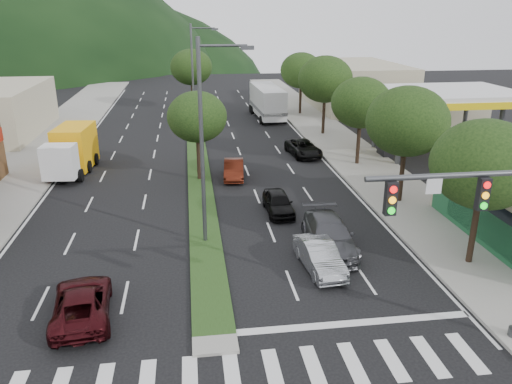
{
  "coord_description": "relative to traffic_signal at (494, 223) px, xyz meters",
  "views": [
    {
      "loc": [
        -0.55,
        -15.09,
        11.04
      ],
      "look_at": [
        2.81,
        9.6,
        1.99
      ],
      "focal_mm": 35.0,
      "sensor_mm": 36.0,
      "label": 1
    }
  ],
  "objects": [
    {
      "name": "motorhome",
      "position": [
        -1.04,
        40.06,
        -2.83
      ],
      "size": [
        3.07,
        8.96,
        3.4
      ],
      "rotation": [
        0.0,
        0.0,
        0.03
      ],
      "color": "silver",
      "rests_on": "ground"
    },
    {
      "name": "tree_med_far",
      "position": [
        -9.03,
        45.54,
        0.36
      ],
      "size": [
        4.8,
        4.8,
        6.94
      ],
      "color": "black",
      "rests_on": "median"
    },
    {
      "name": "tree_r_b",
      "position": [
        2.97,
        13.54,
        0.39
      ],
      "size": [
        4.8,
        4.8,
        6.94
      ],
      "color": "black",
      "rests_on": "sidewalk_right"
    },
    {
      "name": "tree_r_a",
      "position": [
        2.97,
        5.54,
        0.17
      ],
      "size": [
        4.6,
        4.6,
        6.63
      ],
      "color": "black",
      "rests_on": "sidewalk_right"
    },
    {
      "name": "car_queue_b",
      "position": [
        -3.05,
        7.91,
        -3.88
      ],
      "size": [
        2.42,
        5.37,
        1.53
      ],
      "primitive_type": "imported",
      "rotation": [
        0.0,
        0.0,
        -0.05
      ],
      "color": "#444549",
      "rests_on": "ground"
    },
    {
      "name": "ground",
      "position": [
        -9.03,
        1.54,
        -4.65
      ],
      "size": [
        160.0,
        160.0,
        0.0
      ],
      "primitive_type": "plane",
      "color": "black",
      "rests_on": "ground"
    },
    {
      "name": "tree_r_c",
      "position": [
        2.97,
        21.54,
        0.1
      ],
      "size": [
        4.4,
        4.4,
        6.48
      ],
      "color": "black",
      "rests_on": "sidewalk_right"
    },
    {
      "name": "sidewalk_right",
      "position": [
        3.47,
        26.54,
        -4.57
      ],
      "size": [
        5.0,
        90.0,
        0.15
      ],
      "primitive_type": "cube",
      "color": "gray",
      "rests_on": "ground"
    },
    {
      "name": "sidewalk_left",
      "position": [
        -22.03,
        26.54,
        -4.57
      ],
      "size": [
        6.0,
        90.0,
        0.15
      ],
      "primitive_type": "cube",
      "color": "gray",
      "rests_on": "ground"
    },
    {
      "name": "traffic_signal",
      "position": [
        0.0,
        0.0,
        0.0
      ],
      "size": [
        6.12,
        0.4,
        7.0
      ],
      "color": "#47494C",
      "rests_on": "ground"
    },
    {
      "name": "streetlight_near",
      "position": [
        -8.82,
        9.54,
        0.94
      ],
      "size": [
        2.6,
        0.25,
        10.0
      ],
      "color": "#47494C",
      "rests_on": "ground"
    },
    {
      "name": "tree_r_e",
      "position": [
        2.97,
        41.54,
        0.25
      ],
      "size": [
        4.6,
        4.6,
        6.71
      ],
      "color": "black",
      "rests_on": "sidewalk_right"
    },
    {
      "name": "car_queue_d",
      "position": [
        -0.49,
        24.67,
        -4.02
      ],
      "size": [
        2.56,
        4.72,
        1.25
      ],
      "primitive_type": "imported",
      "rotation": [
        0.0,
        0.0,
        0.11
      ],
      "color": "black",
      "rests_on": "ground"
    },
    {
      "name": "crosswalk",
      "position": [
        -9.03,
        -0.46,
        -4.64
      ],
      "size": [
        19.0,
        2.2,
        0.01
      ],
      "primitive_type": "cube",
      "color": "silver",
      "rests_on": "ground"
    },
    {
      "name": "bldg_right_far",
      "position": [
        10.47,
        45.54,
        -2.05
      ],
      "size": [
        10.0,
        16.0,
        5.2
      ],
      "primitive_type": "cube",
      "color": "#BCB695",
      "rests_on": "ground"
    },
    {
      "name": "median",
      "position": [
        -9.03,
        29.54,
        -4.59
      ],
      "size": [
        1.6,
        56.0,
        0.12
      ],
      "primitive_type": "cube",
      "color": "#213914",
      "rests_on": "ground"
    },
    {
      "name": "tree_r_d",
      "position": [
        2.97,
        31.54,
        0.54
      ],
      "size": [
        5.0,
        5.0,
        7.17
      ],
      "color": "black",
      "rests_on": "sidewalk_right"
    },
    {
      "name": "gas_canopy",
      "position": [
        9.97,
        23.54,
        0.0
      ],
      "size": [
        12.2,
        8.2,
        5.25
      ],
      "color": "silver",
      "rests_on": "ground"
    },
    {
      "name": "suv_maroon",
      "position": [
        -13.93,
        3.54,
        -4.02
      ],
      "size": [
        2.57,
        4.71,
        1.25
      ],
      "primitive_type": "imported",
      "rotation": [
        0.0,
        0.0,
        3.25
      ],
      "color": "#340B0F",
      "rests_on": "ground"
    },
    {
      "name": "sedan_silver",
      "position": [
        -4.02,
        6.01,
        -4.0
      ],
      "size": [
        1.73,
        4.03,
        1.29
      ],
      "primitive_type": "imported",
      "rotation": [
        0.0,
        0.0,
        0.09
      ],
      "color": "#A2A4A9",
      "rests_on": "ground"
    },
    {
      "name": "box_truck",
      "position": [
        -18.03,
        22.78,
        -3.14
      ],
      "size": [
        2.98,
        6.65,
        3.19
      ],
      "rotation": [
        0.0,
        0.0,
        3.05
      ],
      "color": "white",
      "rests_on": "ground"
    },
    {
      "name": "car_queue_c",
      "position": [
        -6.62,
        19.67,
        -4.01
      ],
      "size": [
        1.71,
        3.95,
        1.27
      ],
      "primitive_type": "imported",
      "rotation": [
        0.0,
        0.0,
        -0.1
      ],
      "color": "#4E180D",
      "rests_on": "ground"
    },
    {
      "name": "car_queue_a",
      "position": [
        -4.67,
        12.91,
        -4.02
      ],
      "size": [
        1.54,
        3.71,
        1.25
      ],
      "primitive_type": "imported",
      "rotation": [
        0.0,
        0.0,
        0.02
      ],
      "color": "black",
      "rests_on": "ground"
    },
    {
      "name": "streetlight_mid",
      "position": [
        -8.82,
        34.54,
        0.94
      ],
      "size": [
        2.6,
        0.25,
        10.0
      ],
      "color": "#47494C",
      "rests_on": "ground"
    },
    {
      "name": "tree_med_near",
      "position": [
        -9.03,
        19.54,
        -0.22
      ],
      "size": [
        4.0,
        4.0,
        6.02
      ],
      "color": "black",
      "rests_on": "median"
    }
  ]
}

